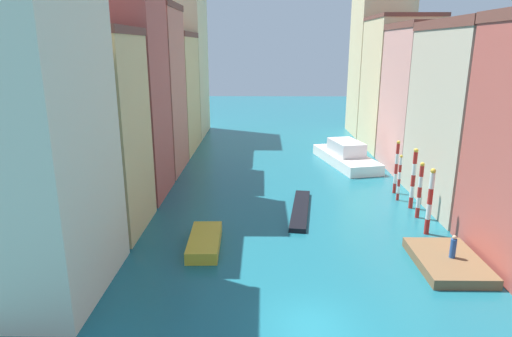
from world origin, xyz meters
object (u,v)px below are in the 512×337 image
(mooring_pole_3, at_px, (399,177))
(motorboat_0, at_px, (205,242))
(person_on_dock, at_px, (453,247))
(vaporetto_white, at_px, (346,156))
(mooring_pole_1, at_px, (420,190))
(mooring_pole_4, at_px, (396,167))
(gondola_black, at_px, (300,209))
(mooring_pole_0, at_px, (430,201))
(waterfront_dock, at_px, (448,261))
(mooring_pole_2, at_px, (413,178))

(mooring_pole_3, bearing_deg, motorboat_0, -148.72)
(person_on_dock, bearing_deg, vaporetto_white, 94.84)
(mooring_pole_1, relative_size, mooring_pole_4, 0.92)
(person_on_dock, xyz_separation_m, mooring_pole_1, (0.64, 8.09, 1.03))
(gondola_black, xyz_separation_m, motorboat_0, (-7.05, -6.76, 0.22))
(mooring_pole_0, relative_size, mooring_pole_4, 0.99)
(waterfront_dock, bearing_deg, motorboat_0, 171.05)
(gondola_black, relative_size, motorboat_0, 1.68)
(mooring_pole_1, xyz_separation_m, mooring_pole_3, (-0.36, 4.07, -0.22))
(mooring_pole_1, distance_m, mooring_pole_2, 2.17)
(waterfront_dock, xyz_separation_m, mooring_pole_2, (1.00, 10.17, 2.34))
(motorboat_0, bearing_deg, mooring_pole_3, 31.28)
(mooring_pole_2, bearing_deg, waterfront_dock, -95.64)
(mooring_pole_0, relative_size, motorboat_0, 0.93)
(mooring_pole_3, xyz_separation_m, mooring_pole_4, (0.28, 1.99, 0.43))
(mooring_pole_0, height_order, gondola_black, mooring_pole_0)
(waterfront_dock, bearing_deg, mooring_pole_0, 84.87)
(vaporetto_white, bearing_deg, mooring_pole_3, -79.26)
(mooring_pole_2, distance_m, vaporetto_white, 14.76)
(mooring_pole_2, bearing_deg, vaporetto_white, 101.37)
(waterfront_dock, relative_size, mooring_pole_1, 1.25)
(mooring_pole_0, xyz_separation_m, gondola_black, (-8.82, 4.33, -2.36))
(person_on_dock, xyz_separation_m, gondola_black, (-8.58, 9.25, -1.13))
(person_on_dock, height_order, motorboat_0, person_on_dock)
(mooring_pole_4, bearing_deg, vaporetto_white, 104.16)
(mooring_pole_4, bearing_deg, mooring_pole_3, -97.98)
(mooring_pole_0, distance_m, mooring_pole_1, 3.20)
(waterfront_dock, xyz_separation_m, mooring_pole_4, (0.75, 14.08, 2.23))
(waterfront_dock, height_order, vaporetto_white, vaporetto_white)
(mooring_pole_0, bearing_deg, motorboat_0, -171.29)
(person_on_dock, xyz_separation_m, mooring_pole_2, (0.81, 10.23, 1.34))
(mooring_pole_3, distance_m, mooring_pole_4, 2.05)
(mooring_pole_3, xyz_separation_m, gondola_black, (-8.86, -2.91, -1.94))
(waterfront_dock, xyz_separation_m, motorboat_0, (-15.44, 2.43, 0.09))
(person_on_dock, bearing_deg, mooring_pole_1, 85.51)
(mooring_pole_3, bearing_deg, gondola_black, -161.83)
(mooring_pole_1, bearing_deg, mooring_pole_4, 90.74)
(person_on_dock, height_order, mooring_pole_4, mooring_pole_4)
(motorboat_0, bearing_deg, mooring_pole_2, 25.21)
(motorboat_0, bearing_deg, mooring_pole_0, 8.71)
(mooring_pole_0, height_order, mooring_pole_2, mooring_pole_2)
(mooring_pole_1, bearing_deg, gondola_black, 172.81)
(mooring_pole_3, height_order, vaporetto_white, mooring_pole_3)
(vaporetto_white, bearing_deg, mooring_pole_0, -83.27)
(motorboat_0, bearing_deg, mooring_pole_4, 35.74)
(mooring_pole_2, relative_size, gondola_black, 0.58)
(person_on_dock, distance_m, mooring_pole_2, 10.35)
(mooring_pole_4, distance_m, motorboat_0, 20.06)
(waterfront_dock, xyz_separation_m, person_on_dock, (0.20, -0.06, 1.00))
(waterfront_dock, height_order, person_on_dock, person_on_dock)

